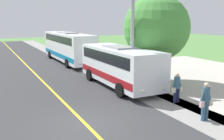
{
  "coord_description": "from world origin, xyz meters",
  "views": [
    {
      "loc": [
        3.77,
        10.14,
        4.57
      ],
      "look_at": [
        -3.5,
        -4.34,
        1.4
      ],
      "focal_mm": 41.12,
      "sensor_mm": 36.0,
      "label": 1
    }
  ],
  "objects_px": {
    "transit_bus_rear": "(68,46)",
    "pedestrian_with_bags": "(206,100)",
    "pedestrian_waiting": "(177,87)",
    "street_light_pole": "(131,30)",
    "shuttle_bus_front": "(119,64)",
    "tree_curbside": "(156,28)"
  },
  "relations": [
    {
      "from": "pedestrian_with_bags",
      "to": "tree_curbside",
      "type": "distance_m",
      "value": 8.02
    },
    {
      "from": "pedestrian_with_bags",
      "to": "street_light_pole",
      "type": "distance_m",
      "value": 7.04
    },
    {
      "from": "transit_bus_rear",
      "to": "street_light_pole",
      "type": "bearing_deg",
      "value": 91.66
    },
    {
      "from": "pedestrian_with_bags",
      "to": "pedestrian_waiting",
      "type": "relative_size",
      "value": 1.06
    },
    {
      "from": "shuttle_bus_front",
      "to": "street_light_pole",
      "type": "distance_m",
      "value": 2.56
    },
    {
      "from": "pedestrian_waiting",
      "to": "tree_curbside",
      "type": "xyz_separation_m",
      "value": [
        -1.74,
        -4.43,
        3.08
      ]
    },
    {
      "from": "tree_curbside",
      "to": "transit_bus_rear",
      "type": "bearing_deg",
      "value": -76.5
    },
    {
      "from": "shuttle_bus_front",
      "to": "pedestrian_with_bags",
      "type": "bearing_deg",
      "value": 94.1
    },
    {
      "from": "transit_bus_rear",
      "to": "street_light_pole",
      "type": "relative_size",
      "value": 1.65
    },
    {
      "from": "transit_bus_rear",
      "to": "tree_curbside",
      "type": "distance_m",
      "value": 12.65
    },
    {
      "from": "transit_bus_rear",
      "to": "pedestrian_with_bags",
      "type": "height_order",
      "value": "transit_bus_rear"
    },
    {
      "from": "transit_bus_rear",
      "to": "pedestrian_with_bags",
      "type": "relative_size",
      "value": 6.42
    },
    {
      "from": "shuttle_bus_front",
      "to": "pedestrian_with_bags",
      "type": "distance_m",
      "value": 7.4
    },
    {
      "from": "shuttle_bus_front",
      "to": "street_light_pole",
      "type": "bearing_deg",
      "value": 107.86
    },
    {
      "from": "transit_bus_rear",
      "to": "street_light_pole",
      "type": "xyz_separation_m",
      "value": [
        -0.37,
        12.78,
        2.11
      ]
    },
    {
      "from": "pedestrian_waiting",
      "to": "street_light_pole",
      "type": "height_order",
      "value": "street_light_pole"
    },
    {
      "from": "shuttle_bus_front",
      "to": "street_light_pole",
      "type": "xyz_separation_m",
      "value": [
        -0.31,
        0.96,
        2.35
      ]
    },
    {
      "from": "shuttle_bus_front",
      "to": "pedestrian_waiting",
      "type": "bearing_deg",
      "value": 103.11
    },
    {
      "from": "street_light_pole",
      "to": "tree_curbside",
      "type": "height_order",
      "value": "street_light_pole"
    },
    {
      "from": "transit_bus_rear",
      "to": "tree_curbside",
      "type": "height_order",
      "value": "tree_curbside"
    },
    {
      "from": "shuttle_bus_front",
      "to": "tree_curbside",
      "type": "distance_m",
      "value": 3.76
    },
    {
      "from": "transit_bus_rear",
      "to": "pedestrian_waiting",
      "type": "relative_size",
      "value": 6.82
    }
  ]
}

